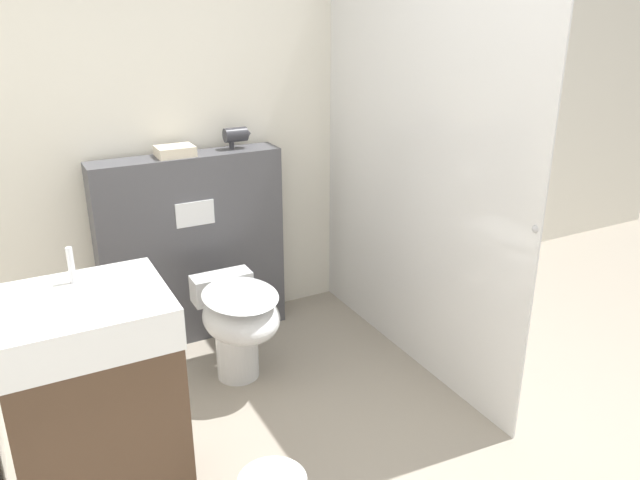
# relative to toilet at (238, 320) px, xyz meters

# --- Properties ---
(wall_back) EXTENTS (8.00, 0.06, 2.50)m
(wall_back) POSITION_rel_toilet_xyz_m (0.26, 0.76, 0.90)
(wall_back) COLOR silver
(wall_back) RESTS_ON ground_plane
(partition_panel) EXTENTS (1.08, 0.21, 1.12)m
(partition_panel) POSITION_rel_toilet_xyz_m (-0.05, 0.59, 0.21)
(partition_panel) COLOR #4C4C51
(partition_panel) RESTS_ON ground_plane
(shower_glass) EXTENTS (0.04, 1.80, 2.16)m
(shower_glass) POSITION_rel_toilet_xyz_m (0.95, -0.17, 0.73)
(shower_glass) COLOR silver
(shower_glass) RESTS_ON ground_plane
(toilet) EXTENTS (0.39, 0.60, 0.53)m
(toilet) POSITION_rel_toilet_xyz_m (0.00, 0.00, 0.00)
(toilet) COLOR white
(toilet) RESTS_ON ground_plane
(sink_vanity) EXTENTS (0.59, 0.52, 1.09)m
(sink_vanity) POSITION_rel_toilet_xyz_m (-0.80, -0.63, 0.12)
(sink_vanity) COLOR #473323
(sink_vanity) RESTS_ON ground_plane
(hair_drier) EXTENTS (0.16, 0.08, 0.12)m
(hair_drier) POSITION_rel_toilet_xyz_m (0.27, 0.61, 0.84)
(hair_drier) COLOR #2D2D33
(hair_drier) RESTS_ON partition_panel
(folded_towel) EXTENTS (0.20, 0.16, 0.06)m
(folded_towel) POSITION_rel_toilet_xyz_m (-0.10, 0.59, 0.79)
(folded_towel) COLOR beige
(folded_towel) RESTS_ON partition_panel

